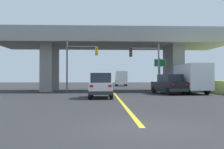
# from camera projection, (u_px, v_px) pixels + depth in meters

# --- Properties ---
(ground) EXTENTS (160.00, 160.00, 0.00)m
(ground) POSITION_uv_depth(u_px,v_px,m) (112.00, 91.00, 32.63)
(ground) COLOR #2B2B2D
(overpass_bridge) EXTENTS (28.99, 8.52, 7.67)m
(overpass_bridge) POSITION_uv_depth(u_px,v_px,m) (112.00, 49.00, 32.73)
(overpass_bridge) COLOR gray
(overpass_bridge) RESTS_ON ground
(lane_divider_stripe) EXTENTS (0.20, 22.26, 0.01)m
(lane_divider_stripe) POSITION_uv_depth(u_px,v_px,m) (119.00, 99.00, 19.04)
(lane_divider_stripe) COLOR yellow
(lane_divider_stripe) RESTS_ON ground
(suv_lead) EXTENTS (1.87, 4.29, 2.02)m
(suv_lead) POSITION_uv_depth(u_px,v_px,m) (101.00, 86.00, 20.50)
(suv_lead) COLOR silver
(suv_lead) RESTS_ON ground
(suv_crossing) EXTENTS (2.84, 4.87, 2.02)m
(suv_crossing) POSITION_uv_depth(u_px,v_px,m) (169.00, 84.00, 25.47)
(suv_crossing) COLOR black
(suv_crossing) RESTS_ON ground
(box_truck) EXTENTS (2.33, 7.59, 3.08)m
(box_truck) POSITION_uv_depth(u_px,v_px,m) (190.00, 78.00, 26.97)
(box_truck) COLOR navy
(box_truck) RESTS_ON ground
(traffic_signal_nearside) EXTENTS (3.48, 0.36, 5.59)m
(traffic_signal_nearside) POSITION_uv_depth(u_px,v_px,m) (149.00, 61.00, 28.68)
(traffic_signal_nearside) COLOR slate
(traffic_signal_nearside) RESTS_ON ground
(traffic_signal_farside) EXTENTS (3.52, 0.36, 5.91)m
(traffic_signal_farside) POSITION_uv_depth(u_px,v_px,m) (77.00, 59.00, 27.76)
(traffic_signal_farside) COLOR #56595E
(traffic_signal_farside) RESTS_ON ground
(highway_sign) EXTENTS (1.39, 0.17, 4.16)m
(highway_sign) POSITION_uv_depth(u_px,v_px,m) (160.00, 67.00, 30.88)
(highway_sign) COLOR slate
(highway_sign) RESTS_ON ground
(semi_truck_distant) EXTENTS (2.33, 6.41, 3.20)m
(semi_truck_distant) POSITION_uv_depth(u_px,v_px,m) (121.00, 78.00, 55.48)
(semi_truck_distant) COLOR navy
(semi_truck_distant) RESTS_ON ground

